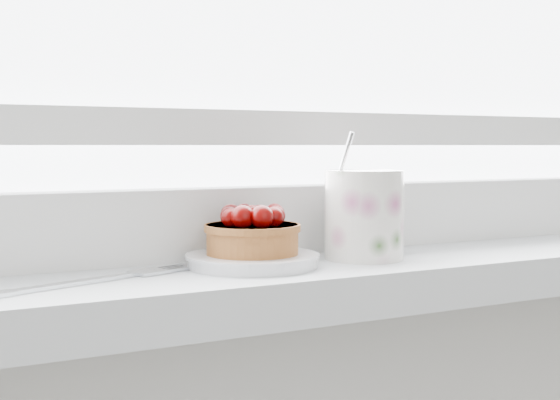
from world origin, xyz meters
TOP-DOWN VIEW (x-y plane):
  - saucer at (-0.02, 1.89)m, footprint 0.12×0.12m
  - raspberry_tart at (-0.02, 1.89)m, footprint 0.09×0.09m
  - floral_mug at (0.10, 1.89)m, footprint 0.12×0.10m
  - fork at (-0.17, 1.88)m, footprint 0.19×0.08m

SIDE VIEW (x-z plane):
  - fork at x=-0.17m, z-range 0.94..0.94m
  - saucer at x=-0.02m, z-range 0.94..0.95m
  - raspberry_tart at x=-0.02m, z-range 0.95..1.00m
  - floral_mug at x=0.10m, z-range 0.92..1.05m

